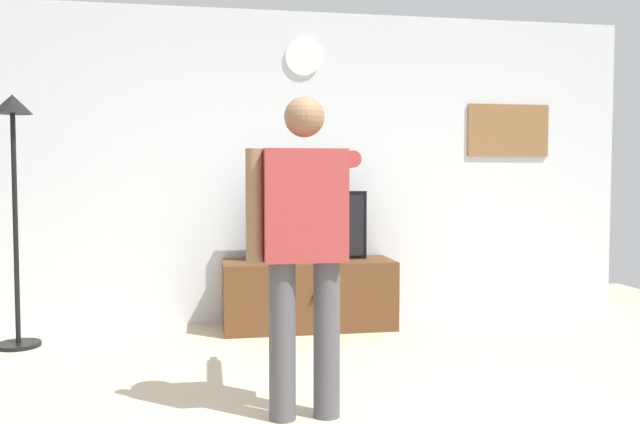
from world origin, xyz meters
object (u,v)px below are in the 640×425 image
object	(u,v)px
framed_picture	(508,130)
floor_lamp	(14,167)
television	(308,226)
wall_clock	(303,57)
person_standing_nearer_lamp	(304,237)
tv_stand	(309,294)

from	to	relation	value
framed_picture	floor_lamp	bearing A→B (deg)	-172.82
framed_picture	floor_lamp	size ratio (longest dim) A/B	0.42
television	wall_clock	xyz separation A→B (m)	(0.00, 0.24, 1.44)
floor_lamp	person_standing_nearer_lamp	world-z (taller)	floor_lamp
tv_stand	wall_clock	bearing A→B (deg)	90.00
floor_lamp	person_standing_nearer_lamp	xyz separation A→B (m)	(1.89, -1.78, -0.38)
wall_clock	floor_lamp	size ratio (longest dim) A/B	0.17
tv_stand	wall_clock	xyz separation A→B (m)	(0.00, 0.29, 2.02)
television	framed_picture	size ratio (longest dim) A/B	1.28
tv_stand	person_standing_nearer_lamp	world-z (taller)	person_standing_nearer_lamp
tv_stand	framed_picture	xyz separation A→B (m)	(1.91, 0.30, 1.41)
tv_stand	person_standing_nearer_lamp	size ratio (longest dim) A/B	0.84
tv_stand	person_standing_nearer_lamp	distance (m)	2.14
wall_clock	framed_picture	distance (m)	2.01
tv_stand	wall_clock	size ratio (longest dim) A/B	4.54
floor_lamp	framed_picture	bearing A→B (deg)	7.18
wall_clock	person_standing_nearer_lamp	world-z (taller)	wall_clock
framed_picture	television	bearing A→B (deg)	-172.60
person_standing_nearer_lamp	wall_clock	bearing A→B (deg)	81.50
wall_clock	framed_picture	xyz separation A→B (m)	(1.91, 0.00, -0.61)
television	floor_lamp	xyz separation A→B (m)	(-2.24, -0.27, 0.48)
tv_stand	framed_picture	world-z (taller)	framed_picture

